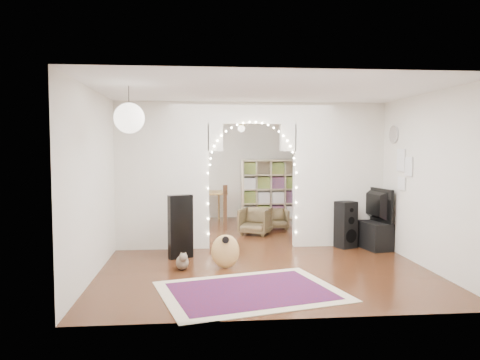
{
  "coord_description": "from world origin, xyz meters",
  "views": [
    {
      "loc": [
        -1.03,
        -8.65,
        1.87
      ],
      "look_at": [
        -0.19,
        0.3,
        1.24
      ],
      "focal_mm": 35.0,
      "sensor_mm": 36.0,
      "label": 1
    }
  ],
  "objects": [
    {
      "name": "picture_frames",
      "position": [
        2.48,
        -1.0,
        1.5
      ],
      "size": [
        0.02,
        0.5,
        0.7
      ],
      "primitive_type": null,
      "color": "white",
      "rests_on": "wall_right"
    },
    {
      "name": "wall_left",
      "position": [
        -2.5,
        0.0,
        1.35
      ],
      "size": [
        0.02,
        7.5,
        2.7
      ],
      "primitive_type": "cube",
      "color": "silver",
      "rests_on": "floor"
    },
    {
      "name": "dining_chair_right",
      "position": [
        0.79,
        1.81,
        0.23
      ],
      "size": [
        0.51,
        0.52,
        0.46
      ],
      "primitive_type": "imported",
      "rotation": [
        0.0,
        0.0,
        0.03
      ],
      "color": "brown",
      "rests_on": "floor"
    },
    {
      "name": "dining_chair_left",
      "position": [
        0.22,
        1.22,
        0.28
      ],
      "size": [
        0.81,
        0.82,
        0.57
      ],
      "primitive_type": "imported",
      "rotation": [
        0.0,
        0.0,
        -0.44
      ],
      "color": "brown",
      "rests_on": "floor"
    },
    {
      "name": "wall_back",
      "position": [
        0.0,
        3.75,
        1.35
      ],
      "size": [
        5.0,
        0.02,
        2.7
      ],
      "primitive_type": "cube",
      "color": "silver",
      "rests_on": "floor"
    },
    {
      "name": "fairy_lights",
      "position": [
        0.0,
        -0.13,
        1.55
      ],
      "size": [
        1.64,
        0.04,
        1.6
      ],
      "primitive_type": null,
      "color": "#FFEABF",
      "rests_on": "divider_wall"
    },
    {
      "name": "media_console",
      "position": [
        2.2,
        -0.25,
        0.25
      ],
      "size": [
        0.58,
        1.06,
        0.5
      ],
      "primitive_type": "cube",
      "rotation": [
        0.0,
        0.0,
        0.19
      ],
      "color": "black",
      "rests_on": "floor"
    },
    {
      "name": "wall_right",
      "position": [
        2.5,
        0.0,
        1.35
      ],
      "size": [
        0.02,
        7.5,
        2.7
      ],
      "primitive_type": "cube",
      "color": "silver",
      "rests_on": "floor"
    },
    {
      "name": "dining_table",
      "position": [
        -0.92,
        3.02,
        0.68
      ],
      "size": [
        1.31,
        0.97,
        0.76
      ],
      "rotation": [
        0.0,
        0.0,
        0.15
      ],
      "color": "olive",
      "rests_on": "floor"
    },
    {
      "name": "area_rug",
      "position": [
        -0.34,
        -2.75,
        0.01
      ],
      "size": [
        2.61,
        2.21,
        0.02
      ],
      "primitive_type": "cube",
      "rotation": [
        0.0,
        0.0,
        0.25
      ],
      "color": "maroon",
      "rests_on": "floor"
    },
    {
      "name": "ceiling",
      "position": [
        0.0,
        0.0,
        2.7
      ],
      "size": [
        5.0,
        7.5,
        0.02
      ],
      "primitive_type": "cube",
      "color": "white",
      "rests_on": "wall_back"
    },
    {
      "name": "wall_clock",
      "position": [
        2.48,
        -0.6,
        2.1
      ],
      "size": [
        0.03,
        0.31,
        0.31
      ],
      "primitive_type": "cylinder",
      "rotation": [
        0.0,
        1.57,
        0.0
      ],
      "color": "white",
      "rests_on": "wall_right"
    },
    {
      "name": "wall_front",
      "position": [
        0.0,
        -3.75,
        1.35
      ],
      "size": [
        5.0,
        0.02,
        2.7
      ],
      "primitive_type": "cube",
      "color": "silver",
      "rests_on": "floor"
    },
    {
      "name": "window",
      "position": [
        -2.47,
        1.8,
        1.5
      ],
      "size": [
        0.04,
        1.2,
        1.4
      ],
      "primitive_type": "cube",
      "color": "white",
      "rests_on": "wall_left"
    },
    {
      "name": "divider_wall",
      "position": [
        0.0,
        0.0,
        1.42
      ],
      "size": [
        5.0,
        0.2,
        2.7
      ],
      "color": "silver",
      "rests_on": "floor"
    },
    {
      "name": "guitar_case",
      "position": [
        -1.3,
        -0.81,
        0.54
      ],
      "size": [
        0.43,
        0.29,
        1.07
      ],
      "primitive_type": "cube",
      "rotation": [
        0.0,
        0.0,
        0.43
      ],
      "color": "black",
      "rests_on": "floor"
    },
    {
      "name": "tv",
      "position": [
        2.2,
        -0.25,
        0.81
      ],
      "size": [
        0.34,
        1.08,
        0.62
      ],
      "primitive_type": "imported",
      "rotation": [
        0.0,
        0.0,
        1.76
      ],
      "color": "black",
      "rests_on": "media_console"
    },
    {
      "name": "tabby_cat",
      "position": [
        -1.25,
        -1.57,
        0.12
      ],
      "size": [
        0.24,
        0.47,
        0.3
      ],
      "rotation": [
        0.0,
        0.0,
        0.16
      ],
      "color": "brown",
      "rests_on": "floor"
    },
    {
      "name": "floor",
      "position": [
        0.0,
        0.0,
        0.0
      ],
      "size": [
        7.5,
        7.5,
        0.0
      ],
      "primitive_type": "plane",
      "color": "black",
      "rests_on": "ground"
    },
    {
      "name": "paper_lantern",
      "position": [
        -1.9,
        -2.4,
        2.25
      ],
      "size": [
        0.4,
        0.4,
        0.4
      ],
      "primitive_type": "sphere",
      "color": "white",
      "rests_on": "ceiling"
    },
    {
      "name": "ceiling_fan",
      "position": [
        0.0,
        2.0,
        2.4
      ],
      "size": [
        1.1,
        1.1,
        0.3
      ],
      "primitive_type": null,
      "color": "gold",
      "rests_on": "ceiling"
    },
    {
      "name": "acoustic_guitar",
      "position": [
        -0.59,
        -1.54,
        0.48
      ],
      "size": [
        0.46,
        0.21,
        1.1
      ],
      "rotation": [
        0.0,
        0.0,
        0.14
      ],
      "color": "tan",
      "rests_on": "floor"
    },
    {
      "name": "flower_vase",
      "position": [
        -0.92,
        3.02,
        0.85
      ],
      "size": [
        0.21,
        0.21,
        0.19
      ],
      "primitive_type": "imported",
      "rotation": [
        0.0,
        0.0,
        0.15
      ],
      "color": "silver",
      "rests_on": "dining_table"
    },
    {
      "name": "bookcase",
      "position": [
        0.91,
        3.5,
        0.77
      ],
      "size": [
        1.54,
        0.51,
        1.55
      ],
      "primitive_type": "cube",
      "rotation": [
        0.0,
        0.0,
        -0.09
      ],
      "color": "beige",
      "rests_on": "floor"
    },
    {
      "name": "floor_speaker",
      "position": [
        1.74,
        -0.25,
        0.43
      ],
      "size": [
        0.43,
        0.4,
        0.87
      ],
      "rotation": [
        0.0,
        0.0,
        0.44
      ],
      "color": "black",
      "rests_on": "floor"
    }
  ]
}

